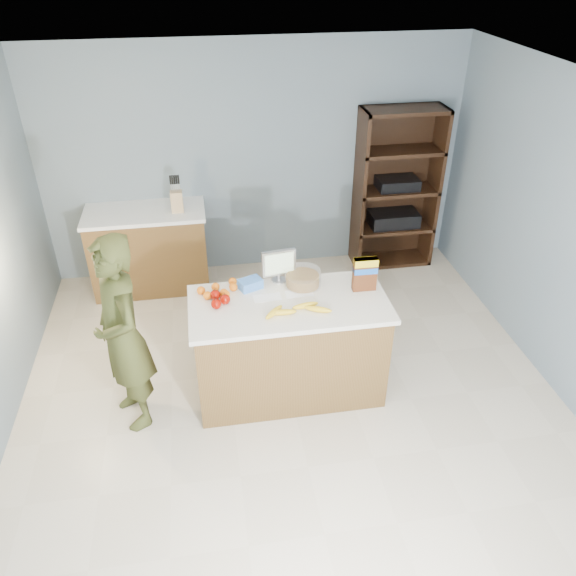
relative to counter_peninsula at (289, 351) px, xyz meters
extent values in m
cube|color=beige|center=(0.00, -0.30, -0.42)|extent=(4.50, 5.00, 0.02)
cube|color=slate|center=(0.00, 2.20, 0.83)|extent=(4.50, 0.02, 2.50)
cube|color=white|center=(0.00, -0.30, 2.08)|extent=(4.50, 5.00, 0.02)
cube|color=brown|center=(0.00, 0.00, 0.01)|extent=(1.50, 0.70, 0.86)
cube|color=silver|center=(0.00, 0.00, 0.46)|extent=(1.56, 0.76, 0.04)
cube|color=black|center=(0.00, 0.00, -0.37)|extent=(1.46, 0.66, 0.10)
cube|color=brown|center=(-1.20, 1.90, 0.01)|extent=(1.20, 0.60, 0.86)
cube|color=white|center=(-1.20, 1.90, 0.46)|extent=(1.24, 0.62, 0.04)
cube|color=black|center=(1.55, 2.18, 0.48)|extent=(0.90, 0.04, 1.80)
cube|color=black|center=(1.12, 2.00, 0.48)|extent=(0.04, 0.40, 1.80)
cube|color=black|center=(1.98, 2.00, 0.48)|extent=(0.04, 0.40, 1.80)
cube|color=black|center=(1.55, 2.00, -0.40)|extent=(0.90, 0.40, 0.04)
cube|color=black|center=(1.55, 2.00, 0.03)|extent=(0.90, 0.40, 0.04)
cube|color=black|center=(1.55, 2.00, 0.48)|extent=(0.90, 0.40, 0.04)
cube|color=black|center=(1.55, 2.00, 0.93)|extent=(0.90, 0.40, 0.04)
cube|color=black|center=(1.55, 2.00, 1.36)|extent=(0.90, 0.40, 0.04)
cube|color=black|center=(1.55, 2.00, 0.13)|extent=(0.55, 0.32, 0.16)
cube|color=black|center=(1.55, 2.00, 0.56)|extent=(0.45, 0.30, 0.12)
imported|color=#383C19|center=(-1.27, -0.10, 0.40)|extent=(0.60, 0.70, 1.62)
cube|color=tan|center=(-0.85, 1.83, 0.59)|extent=(0.12, 0.10, 0.22)
cylinder|color=black|center=(-0.89, 1.83, 0.75)|extent=(0.02, 0.02, 0.09)
cylinder|color=black|center=(-0.87, 1.83, 0.75)|extent=(0.02, 0.02, 0.09)
cylinder|color=black|center=(-0.85, 1.83, 0.75)|extent=(0.02, 0.02, 0.09)
cylinder|color=black|center=(-0.83, 1.83, 0.75)|extent=(0.02, 0.02, 0.09)
cylinder|color=black|center=(-0.81, 1.83, 0.75)|extent=(0.02, 0.02, 0.09)
cube|color=white|center=(-0.16, 0.09, 0.49)|extent=(0.22, 0.12, 0.00)
cube|color=white|center=(0.10, 0.11, 0.49)|extent=(0.22, 0.11, 0.00)
ellipsoid|color=yellow|center=(-0.08, -0.16, 0.51)|extent=(0.21, 0.05, 0.05)
ellipsoid|color=yellow|center=(-0.14, -0.15, 0.51)|extent=(0.18, 0.19, 0.05)
ellipsoid|color=yellow|center=(0.11, -0.10, 0.51)|extent=(0.22, 0.08, 0.05)
ellipsoid|color=yellow|center=(0.20, -0.16, 0.51)|extent=(0.21, 0.13, 0.05)
sphere|color=#850A01|center=(-0.56, 0.14, 0.52)|extent=(0.08, 0.08, 0.08)
sphere|color=#850A01|center=(-0.49, 0.06, 0.52)|extent=(0.08, 0.08, 0.08)
sphere|color=#850A01|center=(-0.56, 0.01, 0.52)|extent=(0.08, 0.08, 0.08)
sphere|color=orange|center=(-0.62, 0.15, 0.52)|extent=(0.07, 0.07, 0.07)
sphere|color=orange|center=(-0.55, 0.26, 0.52)|extent=(0.07, 0.07, 0.07)
sphere|color=orange|center=(-0.48, 0.14, 0.52)|extent=(0.07, 0.07, 0.07)
sphere|color=orange|center=(-0.41, 0.24, 0.52)|extent=(0.07, 0.07, 0.07)
sphere|color=orange|center=(-0.67, 0.23, 0.52)|extent=(0.07, 0.07, 0.07)
sphere|color=orange|center=(-0.49, 0.16, 0.52)|extent=(0.07, 0.07, 0.07)
sphere|color=orange|center=(-0.41, 0.32, 0.52)|extent=(0.07, 0.07, 0.07)
cube|color=blue|center=(-0.27, 0.25, 0.52)|extent=(0.21, 0.18, 0.08)
cylinder|color=#267219|center=(0.15, 0.23, 0.53)|extent=(0.27, 0.27, 0.09)
cylinder|color=white|center=(0.15, 0.23, 0.55)|extent=(0.30, 0.30, 0.13)
cylinder|color=silver|center=(-0.03, 0.33, 0.49)|extent=(0.12, 0.12, 0.01)
cylinder|color=silver|center=(-0.03, 0.33, 0.52)|extent=(0.02, 0.02, 0.05)
cube|color=silver|center=(-0.03, 0.33, 0.66)|extent=(0.28, 0.07, 0.22)
cube|color=yellow|center=(-0.03, 0.31, 0.66)|extent=(0.24, 0.04, 0.18)
cube|color=#592B14|center=(0.62, 0.08, 0.63)|extent=(0.19, 0.07, 0.28)
cube|color=yellow|center=(0.62, 0.08, 0.74)|extent=(0.19, 0.07, 0.06)
cube|color=blue|center=(0.62, 0.08, 0.67)|extent=(0.19, 0.07, 0.05)
camera|label=1|loc=(-0.60, -3.56, 2.93)|focal=35.00mm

